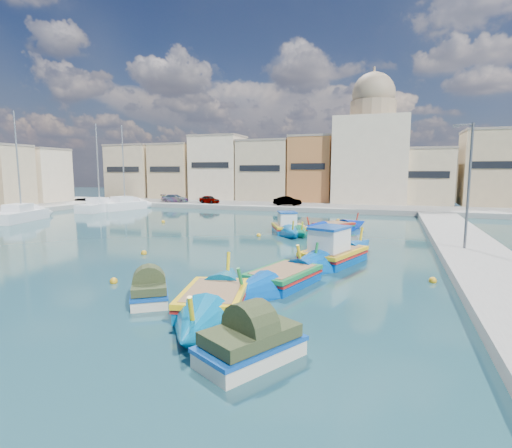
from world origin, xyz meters
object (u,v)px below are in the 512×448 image
at_px(church_block, 371,148).
at_px(luzzu_cyan_south, 214,303).
at_px(luzzu_green, 294,230).
at_px(luzzu_cyan_mid, 334,228).
at_px(tender_near, 149,292).
at_px(yacht_north, 134,205).
at_px(quay_street_lamp, 468,185).
at_px(yacht_midnorth, 106,207).
at_px(luzzu_blue_cabin, 286,229).
at_px(tender_far, 251,345).
at_px(yacht_mid, 31,215).
at_px(luzzu_turquoise_cabin, 333,256).
at_px(luzzu_blue_south, 284,279).

relative_size(church_block, luzzu_cyan_south, 2.12).
relative_size(church_block, luzzu_green, 2.77).
relative_size(luzzu_cyan_mid, tender_near, 2.62).
bearing_deg(yacht_north, luzzu_cyan_south, -50.36).
distance_m(quay_street_lamp, yacht_midnorth, 43.23).
distance_m(luzzu_blue_cabin, yacht_midnorth, 29.37).
distance_m(tender_near, tender_far, 6.52).
height_order(quay_street_lamp, tender_near, quay_street_lamp).
bearing_deg(yacht_mid, luzzu_turquoise_cabin, -16.92).
distance_m(quay_street_lamp, luzzu_cyan_mid, 12.76).
xyz_separation_m(tender_near, yacht_mid, (-27.86, 19.42, 0.08)).
bearing_deg(luzzu_cyan_mid, quay_street_lamp, -41.85).
relative_size(quay_street_lamp, luzzu_cyan_south, 0.89).
xyz_separation_m(church_block, luzzu_blue_cabin, (-5.16, -28.65, -8.06)).
xyz_separation_m(quay_street_lamp, luzzu_turquoise_cabin, (-7.27, -4.49, -3.93)).
bearing_deg(yacht_midnorth, yacht_north, 57.16).
relative_size(luzzu_turquoise_cabin, luzzu_blue_cabin, 1.31).
xyz_separation_m(luzzu_green, yacht_mid, (-29.17, 0.25, 0.24)).
xyz_separation_m(luzzu_blue_cabin, luzzu_blue_south, (3.79, -14.95, -0.07)).
bearing_deg(luzzu_green, yacht_mid, 179.51).
bearing_deg(luzzu_blue_cabin, yacht_mid, 179.06).
bearing_deg(luzzu_blue_south, yacht_mid, 154.51).
relative_size(quay_street_lamp, yacht_midnorth, 0.67).
xyz_separation_m(luzzu_cyan_mid, tender_far, (1.25, -25.11, 0.20)).
bearing_deg(luzzu_green, luzzu_turquoise_cabin, -64.87).
height_order(luzzu_blue_cabin, tender_near, luzzu_blue_cabin).
bearing_deg(luzzu_cyan_south, yacht_mid, 147.59).
height_order(luzzu_blue_cabin, luzzu_cyan_south, luzzu_blue_cabin).
xyz_separation_m(luzzu_blue_south, tender_near, (-4.48, -4.00, 0.12)).
bearing_deg(yacht_north, luzzu_blue_cabin, -29.11).
distance_m(luzzu_turquoise_cabin, luzzu_cyan_mid, 12.68).
bearing_deg(tender_far, tender_near, 148.16).
distance_m(church_block, luzzu_blue_south, 44.38).
bearing_deg(luzzu_cyan_south, quay_street_lamp, 52.70).
distance_m(church_block, luzzu_cyan_mid, 27.23).
distance_m(luzzu_cyan_mid, yacht_north, 30.99).
distance_m(quay_street_lamp, luzzu_green, 13.84).
bearing_deg(luzzu_cyan_mid, yacht_mid, -176.00).
height_order(luzzu_turquoise_cabin, luzzu_green, luzzu_turquoise_cabin).
bearing_deg(luzzu_cyan_mid, church_block, 86.55).
bearing_deg(tender_far, luzzu_blue_cabin, 102.21).
bearing_deg(yacht_mid, luzzu_cyan_south, -32.41).
bearing_deg(yacht_midnorth, luzzu_turquoise_cabin, -32.49).
bearing_deg(tender_near, luzzu_blue_cabin, 87.92).
bearing_deg(luzzu_blue_cabin, luzzu_cyan_mid, 37.07).
distance_m(yacht_north, yacht_mid, 13.98).
bearing_deg(luzzu_green, luzzu_blue_south, -78.18).
xyz_separation_m(luzzu_green, tender_far, (4.23, -22.61, 0.22)).
bearing_deg(yacht_mid, luzzu_blue_south, -25.49).
bearing_deg(quay_street_lamp, luzzu_blue_cabin, 157.00).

